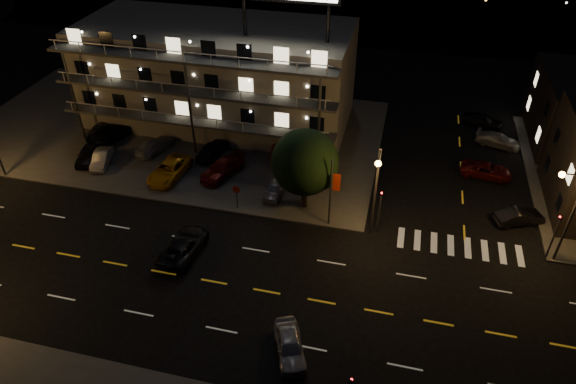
% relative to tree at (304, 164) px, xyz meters
% --- Properties ---
extents(ground, '(140.00, 140.00, 0.00)m').
position_rel_tree_xyz_m(ground, '(-2.45, -10.28, -4.48)').
color(ground, black).
rests_on(ground, ground).
extents(curb_nw, '(44.00, 24.00, 0.15)m').
position_rel_tree_xyz_m(curb_nw, '(-16.45, 9.72, -4.40)').
color(curb_nw, '#3C3C39').
rests_on(curb_nw, ground).
extents(motel, '(28.00, 13.80, 18.10)m').
position_rel_tree_xyz_m(motel, '(-12.40, 13.61, 0.86)').
color(motel, gray).
rests_on(motel, ground).
extents(streetlight_nc, '(0.44, 1.92, 8.00)m').
position_rel_tree_xyz_m(streetlight_nc, '(6.05, -2.34, 0.48)').
color(streetlight_nc, '#2D2D30').
rests_on(streetlight_nc, ground).
extents(streetlight_ne, '(1.92, 0.44, 8.00)m').
position_rel_tree_xyz_m(streetlight_ne, '(19.68, -1.98, 0.48)').
color(streetlight_ne, '#2D2D30').
rests_on(streetlight_ne, ground).
extents(signal_nw, '(0.20, 0.27, 4.60)m').
position_rel_tree_xyz_m(signal_nw, '(6.55, -1.78, -1.91)').
color(signal_nw, '#2D2D30').
rests_on(signal_nw, ground).
extents(signal_ne, '(0.27, 0.20, 4.60)m').
position_rel_tree_xyz_m(signal_ne, '(19.54, -1.78, -1.91)').
color(signal_ne, '#2D2D30').
rests_on(signal_ne, ground).
extents(banner_north, '(0.83, 0.16, 6.40)m').
position_rel_tree_xyz_m(banner_north, '(2.63, -1.88, -1.05)').
color(banner_north, '#2D2D30').
rests_on(banner_north, ground).
extents(stop_sign, '(0.91, 0.11, 2.61)m').
position_rel_tree_xyz_m(stop_sign, '(-5.45, -1.71, -2.77)').
color(stop_sign, '#2D2D30').
rests_on(stop_sign, ground).
extents(tree, '(5.79, 5.57, 7.29)m').
position_rel_tree_xyz_m(tree, '(0.00, 0.00, 0.00)').
color(tree, black).
rests_on(tree, curb_nw).
extents(lot_car_0, '(2.57, 4.48, 1.44)m').
position_rel_tree_xyz_m(lot_car_0, '(-22.01, 2.14, -3.61)').
color(lot_car_0, black).
rests_on(lot_car_0, curb_nw).
extents(lot_car_1, '(2.37, 4.16, 1.30)m').
position_rel_tree_xyz_m(lot_car_1, '(-20.40, 1.80, -3.68)').
color(lot_car_1, gray).
rests_on(lot_car_1, curb_nw).
extents(lot_car_2, '(2.97, 5.52, 1.47)m').
position_rel_tree_xyz_m(lot_car_2, '(-13.10, 1.38, -3.59)').
color(lot_car_2, orange).
rests_on(lot_car_2, curb_nw).
extents(lot_car_3, '(3.76, 5.46, 1.47)m').
position_rel_tree_xyz_m(lot_car_3, '(-8.36, 2.83, -3.59)').
color(lot_car_3, '#580E0C').
rests_on(lot_car_3, curb_nw).
extents(lot_car_4, '(1.54, 3.74, 1.27)m').
position_rel_tree_xyz_m(lot_car_4, '(-2.83, 1.05, -3.69)').
color(lot_car_4, gray).
rests_on(lot_car_4, curb_nw).
extents(lot_car_5, '(2.26, 4.00, 1.25)m').
position_rel_tree_xyz_m(lot_car_5, '(-23.05, 7.20, -3.70)').
color(lot_car_5, black).
rests_on(lot_car_5, curb_nw).
extents(lot_car_6, '(3.99, 6.00, 1.53)m').
position_rel_tree_xyz_m(lot_car_6, '(-21.88, 6.65, -3.56)').
color(lot_car_6, black).
rests_on(lot_car_6, curb_nw).
extents(lot_car_7, '(3.20, 4.91, 1.32)m').
position_rel_tree_xyz_m(lot_car_7, '(-16.41, 5.27, -3.67)').
color(lot_car_7, gray).
rests_on(lot_car_7, curb_nw).
extents(lot_car_8, '(2.50, 4.64, 1.50)m').
position_rel_tree_xyz_m(lot_car_8, '(-10.48, 5.84, -3.58)').
color(lot_car_8, black).
rests_on(lot_car_8, curb_nw).
extents(lot_car_9, '(2.43, 4.63, 1.45)m').
position_rel_tree_xyz_m(lot_car_9, '(-3.93, 6.95, -3.60)').
color(lot_car_9, '#580E0C').
rests_on(lot_car_9, curb_nw).
extents(side_car_0, '(4.34, 2.99, 1.35)m').
position_rel_tree_xyz_m(side_car_0, '(17.88, 2.09, -3.80)').
color(side_car_0, black).
rests_on(side_car_0, ground).
extents(side_car_1, '(4.93, 2.71, 1.31)m').
position_rel_tree_xyz_m(side_car_1, '(15.71, 8.71, -3.82)').
color(side_car_1, '#580E0C').
rests_on(side_car_1, ground).
extents(side_car_2, '(4.73, 2.87, 1.28)m').
position_rel_tree_xyz_m(side_car_2, '(17.26, 14.85, -3.84)').
color(side_car_2, gray).
rests_on(side_car_2, ground).
extents(side_car_3, '(4.54, 2.91, 1.44)m').
position_rel_tree_xyz_m(side_car_3, '(15.95, 18.82, -3.76)').
color(side_car_3, black).
rests_on(side_car_3, ground).
extents(road_car_east, '(3.17, 4.53, 1.43)m').
position_rel_tree_xyz_m(road_car_east, '(2.36, -14.91, -3.76)').
color(road_car_east, gray).
rests_on(road_car_east, ground).
extents(road_car_west, '(2.87, 5.46, 1.47)m').
position_rel_tree_xyz_m(road_car_west, '(-7.75, -7.91, -3.75)').
color(road_car_west, black).
rests_on(road_car_west, ground).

